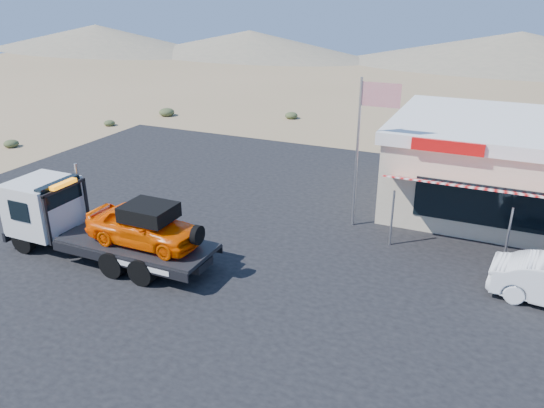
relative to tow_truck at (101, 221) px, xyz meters
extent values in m
plane|color=olive|center=(2.69, 1.91, -1.43)|extent=(120.00, 120.00, 0.00)
cube|color=black|center=(4.69, 4.91, -1.42)|extent=(32.00, 24.00, 0.02)
cylinder|color=black|center=(-2.96, -0.92, -0.95)|extent=(0.92, 0.28, 0.92)
cylinder|color=black|center=(-2.96, 0.92, -0.95)|extent=(0.92, 0.28, 0.92)
cylinder|color=black|center=(1.20, -0.92, -0.95)|extent=(0.92, 0.51, 0.92)
cylinder|color=black|center=(1.20, 0.92, -0.95)|extent=(0.92, 0.51, 0.92)
cylinder|color=black|center=(2.40, -0.92, -0.95)|extent=(0.92, 0.51, 0.92)
cylinder|color=black|center=(2.40, 0.92, -0.95)|extent=(0.92, 0.51, 0.92)
cube|color=black|center=(0.46, 0.00, -0.81)|extent=(7.58, 0.92, 0.28)
cube|color=silver|center=(-2.69, 0.00, 0.16)|extent=(2.03, 2.17, 1.94)
cube|color=black|center=(-1.81, 0.00, 0.81)|extent=(0.32, 1.85, 0.83)
cube|color=black|center=(-1.53, 0.00, 0.11)|extent=(0.09, 2.03, 1.85)
cube|color=orange|center=(-1.53, 0.00, 1.17)|extent=(0.23, 1.11, 0.14)
cube|color=black|center=(1.47, 0.00, -0.56)|extent=(5.54, 2.13, 0.14)
imported|color=#FF5500|center=(1.84, 0.00, 0.20)|extent=(4.07, 1.64, 1.39)
cube|color=black|center=(2.12, 0.00, 0.73)|extent=(1.66, 1.39, 0.51)
cube|color=#BFAF90|center=(13.19, 10.91, 0.29)|extent=(10.00, 8.00, 3.40)
cube|color=white|center=(13.19, 10.91, 2.24)|extent=(10.40, 8.40, 0.50)
cube|color=red|center=(10.69, 6.65, 2.24)|extent=(2.60, 0.12, 0.45)
cube|color=black|center=(13.19, 6.89, 0.09)|extent=(7.00, 0.06, 1.60)
cube|color=red|center=(13.19, 6.01, 1.04)|extent=(9.00, 1.73, 0.61)
cylinder|color=#99999E|center=(9.19, 5.21, -0.31)|extent=(0.08, 0.08, 2.20)
cylinder|color=#99999E|center=(13.19, 5.21, -0.31)|extent=(0.08, 0.08, 2.20)
cylinder|color=#99999E|center=(7.39, 6.41, 1.59)|extent=(0.10, 0.10, 6.00)
cube|color=#B20C14|center=(8.14, 6.41, 3.99)|extent=(1.50, 0.02, 0.90)
ellipsoid|color=#303E21|center=(-14.99, 9.04, -1.19)|extent=(0.89, 0.89, 0.48)
ellipsoid|color=#303E21|center=(-13.11, 15.81, -1.22)|extent=(0.78, 0.78, 0.42)
ellipsoid|color=#303E21|center=(-11.20, 20.09, -1.12)|extent=(1.16, 1.16, 0.63)
ellipsoid|color=#303E21|center=(-2.17, 23.15, -1.18)|extent=(0.95, 0.95, 0.51)
ellipsoid|color=#303E21|center=(5.35, 23.57, -1.21)|extent=(0.84, 0.84, 0.45)
cone|color=#726B59|center=(-22.31, 56.91, 0.32)|extent=(36.00, 36.00, 3.50)
cone|color=#726B59|center=(12.69, 59.91, 0.67)|extent=(44.00, 44.00, 4.20)
cone|color=#726B59|center=(-47.31, 53.91, 0.47)|extent=(40.00, 40.00, 3.80)
camera|label=1|loc=(12.49, -13.11, 7.67)|focal=35.00mm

